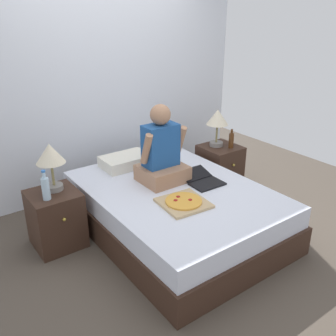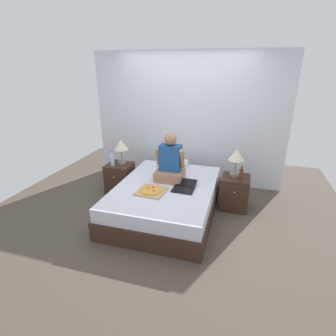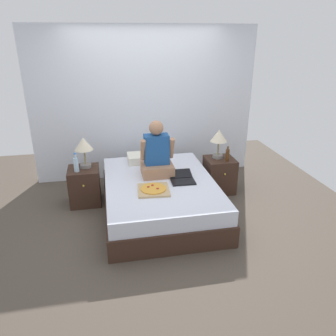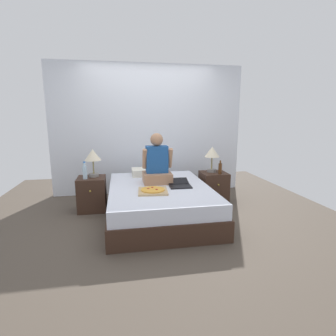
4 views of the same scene
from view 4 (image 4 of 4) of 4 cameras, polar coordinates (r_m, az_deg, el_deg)
The scene contains 13 objects.
ground_plane at distance 4.13m, azimuth -1.87°, elevation -10.38°, with size 5.73×5.73×0.00m, color #4C4238.
wall_back at distance 5.23m, azimuth -4.24°, elevation 8.26°, with size 3.73×0.12×2.50m, color silver.
bed at distance 4.05m, azimuth -1.90°, elevation -7.26°, with size 1.52×2.08×0.48m.
nightstand_left at distance 4.48m, azimuth -16.20°, elevation -5.39°, with size 0.44×0.47×0.55m.
lamp_on_left_nightstand at distance 4.39m, azimuth -16.04°, elevation 2.35°, with size 0.26×0.26×0.45m.
water_bottle at distance 4.31m, azimuth -17.65°, elevation -0.83°, with size 0.07×0.07×0.28m.
nightstand_right at distance 4.73m, azimuth 9.88°, elevation -4.21°, with size 0.44×0.47×0.55m.
lamp_on_right_nightstand at distance 4.64m, azimuth 9.57°, elevation 3.10°, with size 0.26×0.26×0.45m.
beer_bottle at distance 4.58m, azimuth 11.28°, elevation -0.01°, with size 0.06×0.06×0.23m.
pillow at distance 4.68m, azimuth -4.64°, elevation -0.85°, with size 0.52×0.34×0.12m, color silver.
person_seated at distance 4.14m, azimuth -2.36°, elevation 0.75°, with size 0.47×0.40×0.78m.
laptop at distance 3.97m, azimuth 2.54°, elevation -3.64°, with size 0.33×0.42×0.07m.
pizza_box at distance 3.67m, azimuth -3.32°, elevation -4.94°, with size 0.43×0.43×0.05m.
Camera 4 is at (-0.55, -3.80, 1.53)m, focal length 28.00 mm.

